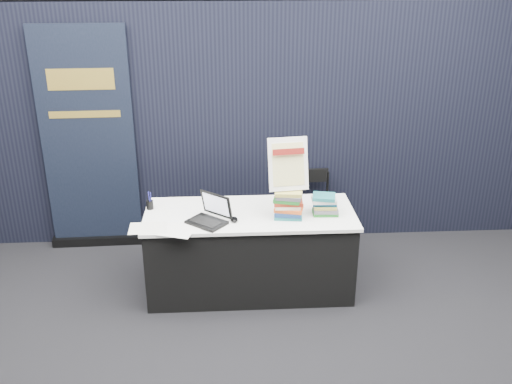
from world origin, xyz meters
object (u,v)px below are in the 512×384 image
at_px(pullup_banner, 90,154).
at_px(book_stack_tall, 288,204).
at_px(display_table, 250,251).
at_px(book_stack_short, 325,204).
at_px(stacking_chair, 312,207).
at_px(info_sign, 288,165).
at_px(laptop, 207,215).

bearing_deg(pullup_banner, book_stack_tall, -31.65).
bearing_deg(book_stack_tall, display_table, 160.70).
bearing_deg(book_stack_short, stacking_chair, 88.08).
height_order(book_stack_tall, stacking_chair, book_stack_tall).
xyz_separation_m(book_stack_tall, book_stack_short, (0.32, 0.05, -0.03)).
distance_m(book_stack_tall, book_stack_short, 0.33).
bearing_deg(info_sign, display_table, 158.82).
bearing_deg(stacking_chair, laptop, -141.83).
xyz_separation_m(display_table, stacking_chair, (0.66, 0.75, 0.07)).
bearing_deg(book_stack_short, info_sign, -176.34).
xyz_separation_m(display_table, book_stack_tall, (0.31, -0.11, 0.50)).
xyz_separation_m(book_stack_short, info_sign, (-0.32, -0.02, 0.37)).
distance_m(laptop, book_stack_tall, 0.68).
bearing_deg(pullup_banner, display_table, -33.61).
distance_m(info_sign, stacking_chair, 1.18).
height_order(display_table, book_stack_tall, book_stack_tall).
bearing_deg(display_table, book_stack_tall, -19.30).
distance_m(book_stack_short, pullup_banner, 2.38).
height_order(book_stack_tall, pullup_banner, pullup_banner).
distance_m(display_table, book_stack_short, 0.79).
relative_size(laptop, pullup_banner, 0.18).
distance_m(book_stack_tall, stacking_chair, 1.02).
bearing_deg(pullup_banner, laptop, -45.30).
relative_size(laptop, info_sign, 0.90).
bearing_deg(book_stack_short, display_table, 174.77).
bearing_deg(display_table, pullup_banner, 148.08).
bearing_deg(book_stack_tall, book_stack_short, 9.03).
bearing_deg(info_sign, pullup_banner, 143.73).
bearing_deg(stacking_chair, pullup_banner, 171.58).
distance_m(display_table, stacking_chair, 1.00).
relative_size(book_stack_short, pullup_banner, 0.10).
xyz_separation_m(book_stack_tall, pullup_banner, (-1.83, 1.06, 0.11)).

